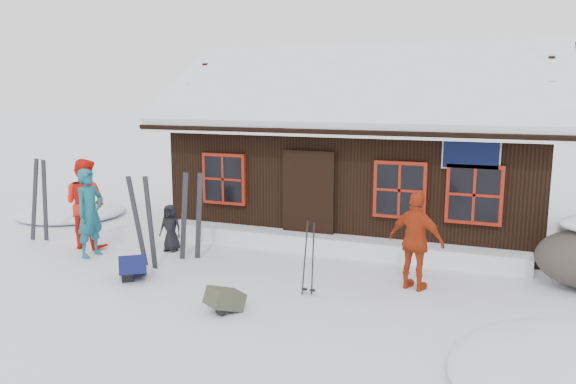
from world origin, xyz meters
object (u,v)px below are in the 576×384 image
(backpack_olive, at_px, (225,303))
(skier_orange_right, at_px, (416,241))
(backpack_blue, at_px, (133,270))
(skier_orange_left, at_px, (85,203))
(ski_pair_left, at_px, (40,201))
(skier_teal, at_px, (90,213))
(skier_crouched, at_px, (171,228))
(ski_poles, at_px, (309,260))

(backpack_olive, bearing_deg, skier_orange_right, 71.14)
(backpack_blue, bearing_deg, skier_orange_right, -20.77)
(skier_orange_left, bearing_deg, skier_orange_right, 177.54)
(skier_orange_left, distance_m, skier_orange_right, 6.89)
(ski_pair_left, bearing_deg, skier_teal, -14.24)
(skier_orange_right, distance_m, ski_pair_left, 8.20)
(skier_orange_left, height_order, backpack_blue, skier_orange_left)
(skier_teal, distance_m, ski_pair_left, 1.94)
(skier_orange_right, relative_size, skier_crouched, 1.69)
(skier_teal, bearing_deg, ski_pair_left, 77.56)
(skier_orange_right, relative_size, backpack_blue, 2.71)
(skier_teal, height_order, ski_poles, skier_teal)
(skier_teal, bearing_deg, skier_orange_right, -81.80)
(skier_crouched, bearing_deg, backpack_blue, -81.46)
(backpack_blue, bearing_deg, skier_orange_left, 111.85)
(skier_teal, bearing_deg, backpack_blue, -113.43)
(skier_teal, relative_size, backpack_blue, 2.90)
(skier_crouched, height_order, ski_poles, ski_poles)
(backpack_blue, bearing_deg, skier_teal, 116.08)
(skier_orange_left, xyz_separation_m, skier_orange_right, (6.89, -0.09, -0.12))
(skier_teal, xyz_separation_m, backpack_olive, (3.85, -1.62, -0.75))
(skier_crouched, xyz_separation_m, ski_pair_left, (-3.13, -0.34, 0.40))
(skier_orange_left, relative_size, skier_orange_right, 1.14)
(skier_teal, relative_size, ski_poles, 1.40)
(skier_teal, height_order, backpack_olive, skier_teal)
(skier_teal, bearing_deg, backpack_olive, -108.36)
(skier_crouched, bearing_deg, ski_pair_left, -176.96)
(backpack_olive, bearing_deg, skier_crouched, 167.54)
(ski_pair_left, xyz_separation_m, ski_poles, (6.63, -1.04, -0.30))
(skier_orange_left, xyz_separation_m, backpack_blue, (2.18, -1.37, -0.78))
(skier_orange_right, bearing_deg, skier_crouched, 11.58)
(skier_crouched, relative_size, ski_pair_left, 0.52)
(backpack_olive, bearing_deg, ski_poles, 82.93)
(skier_orange_right, relative_size, ski_poles, 1.31)
(skier_orange_left, height_order, ski_pair_left, skier_orange_left)
(ski_pair_left, relative_size, ski_poles, 1.49)
(skier_crouched, bearing_deg, backpack_olive, -47.57)
(backpack_blue, bearing_deg, skier_crouched, 65.70)
(ski_pair_left, bearing_deg, skier_orange_right, 1.63)
(skier_teal, xyz_separation_m, skier_orange_left, (-0.54, 0.50, 0.06))
(skier_orange_right, distance_m, backpack_blue, 4.92)
(ski_poles, height_order, backpack_olive, ski_poles)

